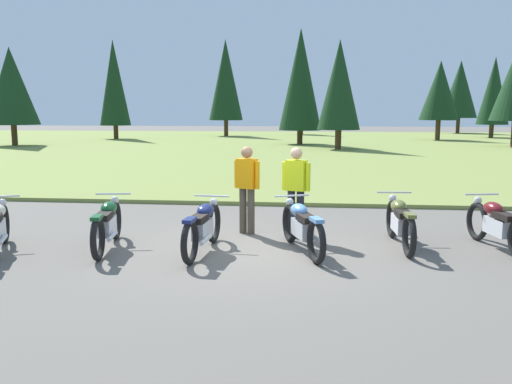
# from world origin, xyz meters

# --- Properties ---
(ground_plane) EXTENTS (140.00, 140.00, 0.00)m
(ground_plane) POSITION_xyz_m (0.00, 0.00, 0.00)
(ground_plane) COLOR #605B54
(grass_moorland) EXTENTS (80.00, 44.00, 0.10)m
(grass_moorland) POSITION_xyz_m (0.00, 26.18, 0.05)
(grass_moorland) COLOR olive
(grass_moorland) RESTS_ON ground
(forest_treeline) EXTENTS (36.49, 26.42, 8.35)m
(forest_treeline) POSITION_xyz_m (1.71, 33.02, 4.17)
(forest_treeline) COLOR #47331E
(forest_treeline) RESTS_ON ground
(motorcycle_british_green) EXTENTS (0.68, 2.09, 0.88)m
(motorcycle_british_green) POSITION_xyz_m (-2.45, -0.21, 0.44)
(motorcycle_british_green) COLOR black
(motorcycle_british_green) RESTS_ON ground
(motorcycle_navy) EXTENTS (0.62, 2.10, 0.88)m
(motorcycle_navy) POSITION_xyz_m (-0.79, -0.26, 0.44)
(motorcycle_navy) COLOR black
(motorcycle_navy) RESTS_ON ground
(motorcycle_sky_blue) EXTENTS (0.89, 2.01, 0.88)m
(motorcycle_sky_blue) POSITION_xyz_m (0.84, -0.06, 0.44)
(motorcycle_sky_blue) COLOR black
(motorcycle_sky_blue) RESTS_ON ground
(motorcycle_olive) EXTENTS (0.62, 2.10, 0.88)m
(motorcycle_olive) POSITION_xyz_m (2.52, 0.51, 0.44)
(motorcycle_olive) COLOR black
(motorcycle_olive) RESTS_ON ground
(motorcycle_maroon) EXTENTS (0.70, 2.08, 0.88)m
(motorcycle_maroon) POSITION_xyz_m (4.11, 0.45, 0.44)
(motorcycle_maroon) COLOR black
(motorcycle_maroon) RESTS_ON ground
(rider_with_back_turned) EXTENTS (0.52, 0.33, 1.67)m
(rider_with_back_turned) POSITION_xyz_m (0.70, 1.01, 0.95)
(rider_with_back_turned) COLOR black
(rider_with_back_turned) RESTS_ON ground
(rider_in_hivis_vest) EXTENTS (0.51, 0.35, 1.67)m
(rider_in_hivis_vest) POSITION_xyz_m (-0.24, 1.19, 0.95)
(rider_in_hivis_vest) COLOR #4C4233
(rider_in_hivis_vest) RESTS_ON ground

